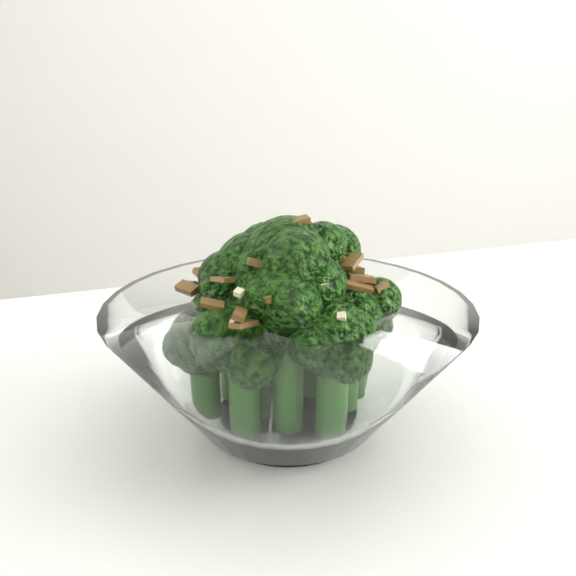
{
  "coord_description": "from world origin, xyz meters",
  "views": [
    {
      "loc": [
        -0.33,
        -0.42,
        0.97
      ],
      "look_at": [
        -0.33,
        -0.06,
        0.84
      ],
      "focal_mm": 40.0,
      "sensor_mm": 36.0,
      "label": 1
    }
  ],
  "objects": [
    {
      "name": "broccoli_dish",
      "position": [
        -0.33,
        -0.06,
        0.8
      ],
      "size": [
        0.22,
        0.22,
        0.14
      ],
      "color": "white",
      "rests_on": "table"
    }
  ]
}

